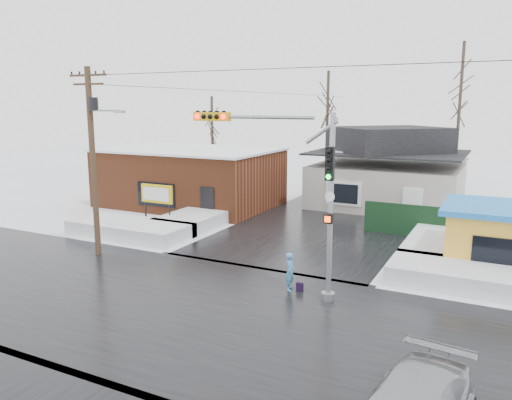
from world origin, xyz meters
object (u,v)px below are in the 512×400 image
at_px(marquee_sign, 157,195).
at_px(pedestrian, 290,272).
at_px(utility_pole, 93,151).
at_px(kiosk, 497,237).
at_px(traffic_signal, 291,179).

xyz_separation_m(marquee_sign, pedestrian, (11.33, -6.22, -1.16)).
distance_m(utility_pole, kiosk, 18.95).
xyz_separation_m(utility_pole, pedestrian, (10.26, -0.23, -4.35)).
bearing_deg(pedestrian, marquee_sign, 46.52).
height_order(traffic_signal, pedestrian, traffic_signal).
relative_size(traffic_signal, marquee_sign, 2.75).
distance_m(marquee_sign, pedestrian, 12.98).
bearing_deg(utility_pole, pedestrian, -1.27).
xyz_separation_m(traffic_signal, pedestrian, (-0.10, 0.31, -3.77)).
xyz_separation_m(marquee_sign, kiosk, (18.50, 0.50, -0.46)).
height_order(utility_pole, marquee_sign, utility_pole).
relative_size(marquee_sign, kiosk, 0.55).
bearing_deg(marquee_sign, utility_pole, -79.87).
bearing_deg(pedestrian, kiosk, -61.56).
xyz_separation_m(traffic_signal, utility_pole, (-10.36, 0.53, 0.57)).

